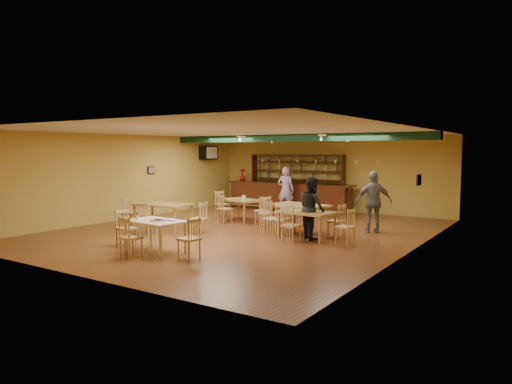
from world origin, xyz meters
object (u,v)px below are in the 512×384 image
Objects in this scene: dining_table_c at (163,217)px; near_table at (156,236)px; dining_table_a at (241,210)px; dining_table_d at (306,225)px; patron_bar at (286,190)px; dining_table_b at (300,218)px; bar_counter at (289,197)px; patron_right_a at (312,208)px.

dining_table_c reaches higher than near_table.
dining_table_a is 3.97m from dining_table_d.
near_table is at bearing 84.49° from patron_bar.
dining_table_a is 0.89× the size of dining_table_c.
dining_table_b reaches higher than near_table.
bar_counter is 3.31× the size of dining_table_b.
dining_table_d is 0.85× the size of patron_bar.
dining_table_c is 1.09× the size of dining_table_d.
near_table is (1.27, -5.39, 0.01)m from dining_table_a.
dining_table_a is at bearing 70.04° from patron_bar.
dining_table_b is at bearing 75.63° from near_table.
patron_right_a reaches higher than bar_counter.
dining_table_c is at bearing 55.77° from patron_right_a.
bar_counter is 3.04× the size of patron_bar.
patron_bar reaches higher than dining_table_a.
dining_table_a is 3.17m from dining_table_c.
dining_table_a is at bearing 169.44° from dining_table_b.
dining_table_c is 0.92× the size of patron_bar.
near_table is at bearing 95.87° from patron_right_a.
near_table is at bearing -81.82° from bar_counter.
patron_bar is (0.33, -0.83, 0.34)m from bar_counter.
bar_counter is 5.19m from dining_table_b.
dining_table_d is (3.50, -5.20, -0.18)m from bar_counter.
dining_table_c is at bearing 66.99° from patron_bar.
bar_counter is at bearing -15.44° from patron_right_a.
dining_table_d is at bearing 113.71° from patron_bar.
near_table is at bearing -58.27° from dining_table_a.
near_table is 0.83× the size of patron_right_a.
patron_right_a is (3.31, -4.32, -0.04)m from patron_bar.
bar_counter is at bearing 108.17° from dining_table_a.
dining_table_b reaches higher than dining_table_d.
dining_table_b is at bearing -56.90° from bar_counter.
patron_right_a is at bearing 115.22° from patron_bar.
patron_right_a reaches higher than dining_table_a.
patron_bar is at bearing 72.64° from dining_table_c.
patron_right_a is (0.14, 0.06, 0.48)m from dining_table_d.
dining_table_d is at bearing -43.47° from dining_table_b.
dining_table_d is (0.66, -0.86, -0.03)m from dining_table_b.
patron_right_a is at bearing 9.88° from dining_table_c.
bar_counter is 3.35m from dining_table_a.
dining_table_c reaches higher than dining_table_b.
patron_bar is (-2.51, 3.52, 0.49)m from dining_table_b.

